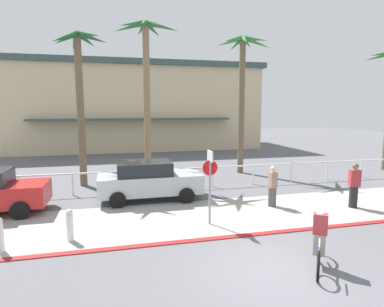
% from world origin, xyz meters
% --- Properties ---
extents(ground_plane, '(80.00, 80.00, 0.00)m').
position_xyz_m(ground_plane, '(0.00, 10.00, 0.00)').
color(ground_plane, '#5B5B60').
extents(sidewalk_strip, '(44.00, 4.00, 0.02)m').
position_xyz_m(sidewalk_strip, '(0.00, 4.20, 0.01)').
color(sidewalk_strip, '#9E9E93').
rests_on(sidewalk_strip, ground).
extents(curb_paint, '(44.00, 0.24, 0.03)m').
position_xyz_m(curb_paint, '(0.00, 2.20, 0.01)').
color(curb_paint, maroon).
rests_on(curb_paint, ground).
extents(building_backdrop, '(25.01, 11.52, 8.20)m').
position_xyz_m(building_backdrop, '(-1.92, 27.05, 4.12)').
color(building_backdrop, beige).
rests_on(building_backdrop, ground).
extents(rail_fence, '(24.62, 0.08, 1.04)m').
position_xyz_m(rail_fence, '(0.00, 8.50, 0.84)').
color(rail_fence, white).
rests_on(rail_fence, ground).
extents(stop_sign_bike_lane, '(0.52, 0.56, 2.56)m').
position_xyz_m(stop_sign_bike_lane, '(-0.59, 3.42, 1.68)').
color(stop_sign_bike_lane, gray).
rests_on(stop_sign_bike_lane, ground).
extents(bollard_0, '(0.20, 0.20, 1.00)m').
position_xyz_m(bollard_0, '(-5.06, 3.08, 0.52)').
color(bollard_0, white).
rests_on(bollard_0, ground).
extents(bollard_2, '(0.20, 0.20, 1.00)m').
position_xyz_m(bollard_2, '(-6.84, 2.74, 0.52)').
color(bollard_2, white).
rests_on(bollard_2, ground).
extents(palm_tree_0, '(2.72, 3.47, 7.71)m').
position_xyz_m(palm_tree_0, '(-5.23, 10.34, 5.66)').
color(palm_tree_0, brown).
rests_on(palm_tree_0, ground).
extents(palm_tree_1, '(3.50, 2.98, 8.54)m').
position_xyz_m(palm_tree_1, '(-1.88, 10.86, 6.22)').
color(palm_tree_1, '#846B4C').
rests_on(palm_tree_1, ground).
extents(palm_tree_2, '(3.32, 2.91, 8.21)m').
position_xyz_m(palm_tree_2, '(3.92, 11.57, 6.03)').
color(palm_tree_2, brown).
rests_on(palm_tree_2, ground).
extents(car_silver_1, '(4.40, 2.02, 1.69)m').
position_xyz_m(car_silver_1, '(-2.27, 6.93, 0.87)').
color(car_silver_1, '#B2B7BC').
rests_on(car_silver_1, ground).
extents(cyclist_blue_0, '(1.12, 1.51, 1.50)m').
position_xyz_m(cyclist_blue_0, '(1.17, -0.13, 0.69)').
color(cyclist_blue_0, black).
rests_on(cyclist_blue_0, ground).
extents(pedestrian_0, '(0.45, 0.39, 1.81)m').
position_xyz_m(pedestrian_0, '(5.54, 3.83, 0.85)').
color(pedestrian_0, '#232326').
rests_on(pedestrian_0, ground).
extents(pedestrian_1, '(0.35, 0.42, 1.68)m').
position_xyz_m(pedestrian_1, '(2.46, 4.75, 0.77)').
color(pedestrian_1, '#4C4C51').
rests_on(pedestrian_1, ground).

